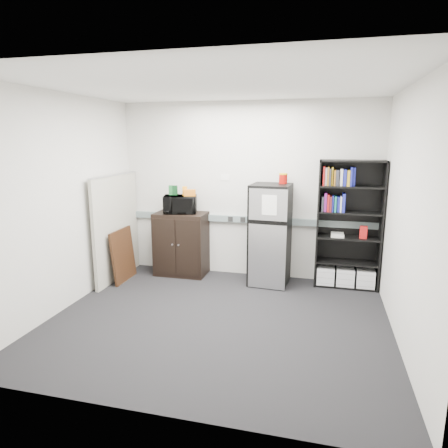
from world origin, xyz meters
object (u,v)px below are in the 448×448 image
cubicle_partition (117,227)px  microwave (180,204)px  bookshelf (349,226)px  refrigerator (270,235)px  cabinet (181,244)px

cubicle_partition → microwave: cubicle_partition is taller
bookshelf → refrigerator: size_ratio=1.23×
microwave → refrigerator: 1.48m
microwave → refrigerator: size_ratio=0.33×
cubicle_partition → microwave: (0.89, 0.40, 0.33)m
bookshelf → microwave: bookshelf is taller
cubicle_partition → microwave: bearing=24.4°
bookshelf → cubicle_partition: 3.46m
microwave → refrigerator: (1.42, -0.06, -0.39)m
cubicle_partition → refrigerator: size_ratio=1.08×
cabinet → refrigerator: (1.42, -0.08, 0.25)m
bookshelf → cabinet: bearing=-178.5°
bookshelf → cabinet: 2.57m
refrigerator → cubicle_partition: bearing=-167.6°
microwave → cubicle_partition: bearing=-170.3°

